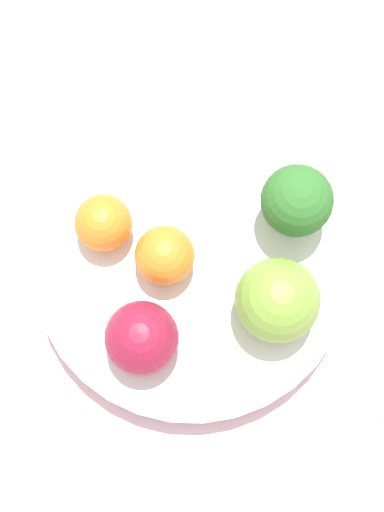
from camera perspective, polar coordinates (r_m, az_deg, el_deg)
name	(u,v)px	position (r m, az deg, el deg)	size (l,w,h in m)	color
ground_plane	(192,273)	(0.60, 0.00, -1.39)	(6.00, 6.00, 0.00)	gray
table_surface	(192,271)	(0.59, 0.00, -1.18)	(1.20, 1.20, 0.02)	silver
bowl	(192,264)	(0.56, 0.00, -0.62)	(0.25, 0.25, 0.03)	white
broccoli	(297,201)	(0.53, 8.36, 4.35)	(0.05, 0.05, 0.07)	#99C17A
apple_red	(142,338)	(0.51, -4.05, -6.56)	(0.05, 0.05, 0.05)	maroon
apple_green	(277,300)	(0.52, 6.84, -3.54)	(0.06, 0.06, 0.06)	olive
orange_front	(165,255)	(0.53, -2.21, 0.04)	(0.05, 0.05, 0.05)	orange
orange_back	(103,223)	(0.54, -7.11, 2.63)	(0.04, 0.04, 0.04)	orange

